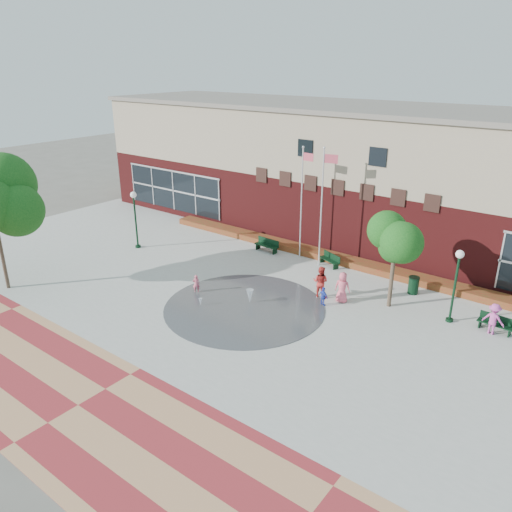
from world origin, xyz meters
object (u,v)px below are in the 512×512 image
Objects in this scene: bench_left at (267,248)px; child_splash at (196,284)px; trash_can at (413,285)px; flagpole_left at (302,198)px; flagpole_right at (322,202)px.

child_splash reaches higher than bench_left.
bench_left is at bearing 178.39° from trash_can.
flagpole_left reaches higher than bench_left.
flagpole_right is (1.72, -0.43, 0.12)m from flagpole_left.
trash_can is 12.02m from child_splash.
bench_left is 10.29m from trash_can.
bench_left is 7.53m from child_splash.
child_splash is at bearing -127.62° from flagpole_right.
child_splash is at bearing -143.16° from trash_can.
flagpole_left reaches higher than trash_can.
flagpole_right is 5.62m from bench_left.
bench_left is (-4.07, -0.08, -3.87)m from flagpole_right.
flagpole_right is 7.21m from trash_can.
child_splash is at bearing -81.75° from bench_left.
flagpole_left is 8.90m from child_splash.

